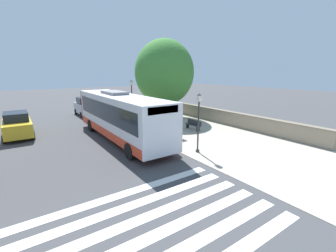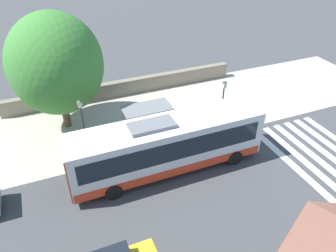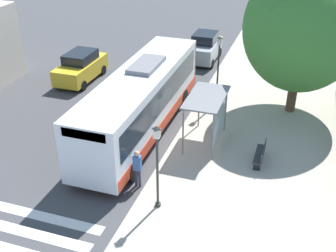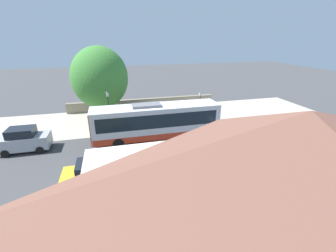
# 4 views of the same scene
# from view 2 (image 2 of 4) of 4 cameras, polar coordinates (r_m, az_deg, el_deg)

# --- Properties ---
(ground_plane) EXTENTS (120.00, 120.00, 0.00)m
(ground_plane) POSITION_cam_2_polar(r_m,az_deg,el_deg) (22.13, -1.23, -4.20)
(ground_plane) COLOR #424244
(ground_plane) RESTS_ON ground
(sidewalk_plaza) EXTENTS (9.00, 44.00, 0.02)m
(sidewalk_plaza) POSITION_cam_2_polar(r_m,az_deg,el_deg) (25.62, -4.91, 1.56)
(sidewalk_plaza) COLOR #ADA393
(sidewalk_plaza) RESTS_ON ground
(crosswalk_stripes) EXTENTS (9.00, 5.25, 0.01)m
(crosswalk_stripes) POSITION_cam_2_polar(r_m,az_deg,el_deg) (23.70, 25.77, -5.22)
(crosswalk_stripes) COLOR silver
(crosswalk_stripes) RESTS_ON ground
(stone_wall) EXTENTS (0.60, 20.00, 1.34)m
(stone_wall) POSITION_cam_2_polar(r_m,az_deg,el_deg) (28.70, -7.54, 6.66)
(stone_wall) COLOR gray
(stone_wall) RESTS_ON ground
(bus) EXTENTS (2.69, 11.84, 3.57)m
(bus) POSITION_cam_2_polar(r_m,az_deg,el_deg) (19.51, -0.32, -3.30)
(bus) COLOR silver
(bus) RESTS_ON ground
(bus_shelter) EXTENTS (1.74, 3.26, 2.56)m
(bus_shelter) POSITION_cam_2_polar(r_m,az_deg,el_deg) (22.15, -3.82, 2.46)
(bus_shelter) COLOR slate
(bus_shelter) RESTS_ON ground
(pedestrian) EXTENTS (0.34, 0.24, 1.80)m
(pedestrian) POSITION_cam_2_polar(r_m,az_deg,el_deg) (22.84, 8.73, 0.01)
(pedestrian) COLOR #2D3347
(pedestrian) RESTS_ON ground
(bench) EXTENTS (0.40, 1.77, 0.88)m
(bench) POSITION_cam_2_polar(r_m,az_deg,el_deg) (25.53, -3.61, 2.74)
(bench) COLOR #333338
(bench) RESTS_ON ground
(street_lamp_near) EXTENTS (0.28, 0.28, 4.25)m
(street_lamp_near) POSITION_cam_2_polar(r_m,az_deg,el_deg) (20.76, -14.53, 0.28)
(street_lamp_near) COLOR #2D332D
(street_lamp_near) RESTS_ON ground
(street_lamp_far) EXTENTS (0.28, 0.28, 3.75)m
(street_lamp_far) POSITION_cam_2_polar(r_m,az_deg,el_deg) (23.60, 9.52, 4.46)
(street_lamp_far) COLOR #2D332D
(street_lamp_far) RESTS_ON ground
(shade_tree) EXTENTS (6.32, 6.32, 8.40)m
(shade_tree) POSITION_cam_2_polar(r_m,az_deg,el_deg) (23.43, -18.96, 10.13)
(shade_tree) COLOR brown
(shade_tree) RESTS_ON ground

